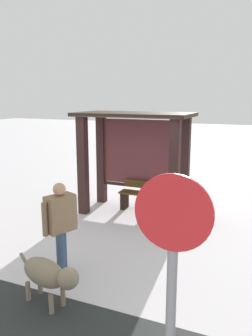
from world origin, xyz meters
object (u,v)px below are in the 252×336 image
(bus_shelter, at_px, (136,146))
(bench_left_inside, at_px, (137,198))
(dog, at_px, (48,274))
(person_walking, at_px, (60,221))
(street_sign, at_px, (170,332))

(bus_shelter, height_order, bench_left_inside, bus_shelter)
(bus_shelter, distance_m, dog, 4.43)
(bus_shelter, relative_size, bench_left_inside, 3.14)
(bench_left_inside, relative_size, person_walking, 0.57)
(person_walking, relative_size, dog, 1.36)
(dog, relative_size, street_sign, 0.46)
(dog, distance_m, street_sign, 3.07)
(bench_left_inside, xyz_separation_m, street_sign, (2.56, -6.15, 1.23))
(street_sign, bearing_deg, dog, 141.03)
(person_walking, bearing_deg, bench_left_inside, 89.94)
(person_walking, bearing_deg, bus_shelter, 89.94)
(bus_shelter, bearing_deg, street_sign, -67.08)
(street_sign, bearing_deg, bus_shelter, 112.92)
(bench_left_inside, distance_m, street_sign, 6.77)
(dog, bearing_deg, street_sign, -38.97)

